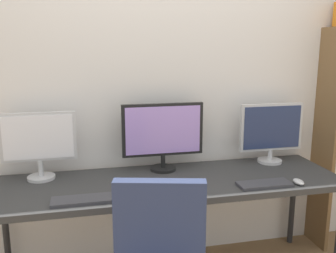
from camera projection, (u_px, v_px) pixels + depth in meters
name	position (u px, v px, depth m)	size (l,w,h in m)	color
wall_back	(157.00, 88.00, 2.75)	(4.69, 0.10, 2.60)	silver
desk	(170.00, 187.00, 2.48)	(2.29, 0.68, 0.74)	#333333
monitor_left	(39.00, 142.00, 2.44)	(0.48, 0.18, 0.45)	silver
monitor_center	(163.00, 133.00, 2.61)	(0.57, 0.18, 0.48)	black
monitor_right	(271.00, 131.00, 2.80)	(0.49, 0.18, 0.45)	silver
keyboard_left	(83.00, 200.00, 2.13)	(0.35, 0.13, 0.02)	#38383D
keyboard_right	(264.00, 184.00, 2.37)	(0.34, 0.13, 0.02)	#38383D
mouse_left_side	(298.00, 182.00, 2.39)	(0.06, 0.10, 0.03)	silver
mouse_right_side	(124.00, 189.00, 2.27)	(0.06, 0.10, 0.03)	#38383D
coffee_mug	(159.00, 191.00, 2.17)	(0.11, 0.08, 0.09)	#1E8C4C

